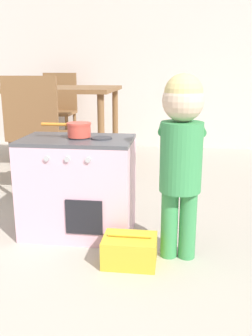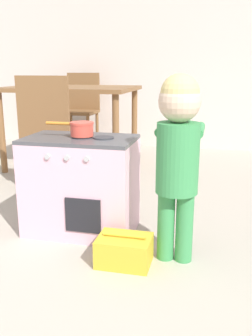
# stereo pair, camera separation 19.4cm
# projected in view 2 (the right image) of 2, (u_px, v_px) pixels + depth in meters

# --- Properties ---
(wall_back) EXTENTS (10.00, 0.06, 2.60)m
(wall_back) POSITION_uv_depth(u_px,v_px,m) (149.00, 33.00, 4.25)
(wall_back) COLOR beige
(wall_back) RESTS_ON ground_plane
(play_kitchen) EXTENTS (0.60, 0.39, 0.56)m
(play_kitchen) POSITION_uv_depth(u_px,v_px,m) (81.00, 185.00, 2.11)
(play_kitchen) COLOR #EAB2C6
(play_kitchen) RESTS_ON ground_plane
(toy_pot) EXTENTS (0.27, 0.13, 0.08)m
(toy_pot) POSITION_uv_depth(u_px,v_px,m) (81.00, 128.00, 2.03)
(toy_pot) COLOR #E04C3D
(toy_pot) RESTS_ON play_kitchen
(child_figure) EXTENTS (0.22, 0.36, 0.89)m
(child_figure) POSITION_uv_depth(u_px,v_px,m) (178.00, 145.00, 1.71)
(child_figure) COLOR #3D9351
(child_figure) RESTS_ON ground_plane
(toy_basket) EXTENTS (0.25, 0.19, 0.15)m
(toy_basket) POSITION_uv_depth(u_px,v_px,m) (124.00, 250.00, 1.79)
(toy_basket) COLOR gold
(toy_basket) RESTS_ON ground_plane
(dining_table) EXTENTS (1.17, 0.85, 0.75)m
(dining_table) POSITION_uv_depth(u_px,v_px,m) (71.00, 97.00, 3.46)
(dining_table) COLOR brown
(dining_table) RESTS_ON ground_plane
(dining_chair_near) EXTENTS (0.39, 0.39, 0.87)m
(dining_chair_near) POSITION_uv_depth(u_px,v_px,m) (51.00, 131.00, 2.74)
(dining_chair_near) COLOR brown
(dining_chair_near) RESTS_ON ground_plane
(dining_chair_far) EXTENTS (0.39, 0.39, 0.87)m
(dining_chair_far) POSITION_uv_depth(u_px,v_px,m) (81.00, 108.00, 4.28)
(dining_chair_far) COLOR brown
(dining_chair_far) RESTS_ON ground_plane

